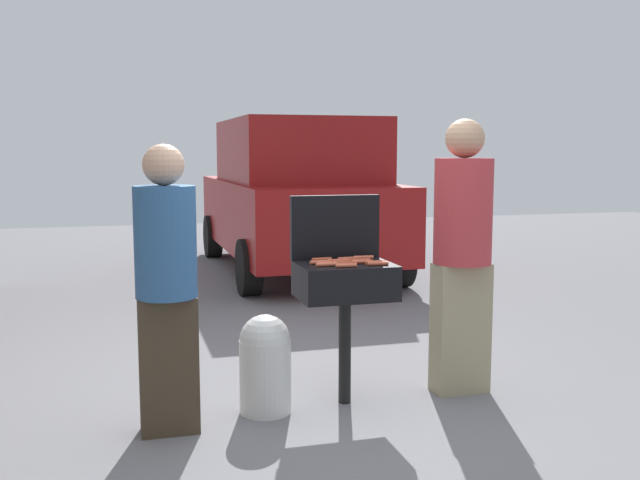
{
  "coord_description": "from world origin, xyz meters",
  "views": [
    {
      "loc": [
        -1.24,
        -4.25,
        1.61
      ],
      "look_at": [
        0.11,
        0.54,
        1.0
      ],
      "focal_mm": 40.5,
      "sensor_mm": 36.0,
      "label": 1
    }
  ],
  "objects_px": {
    "hot_dog_0": "(326,263)",
    "hot_dog_11": "(320,262)",
    "hot_dog_9": "(342,261)",
    "hot_dog_2": "(348,259)",
    "hot_dog_8": "(364,257)",
    "parked_minivan": "(295,195)",
    "hot_dog_13": "(347,263)",
    "person_right": "(462,246)",
    "hot_dog_3": "(338,261)",
    "hot_dog_5": "(378,264)",
    "person_left": "(166,279)",
    "hot_dog_1": "(346,266)",
    "hot_dog_6": "(375,263)",
    "hot_dog_10": "(360,260)",
    "hot_dog_7": "(363,262)",
    "bbq_grill": "(345,286)",
    "hot_dog_4": "(322,259)",
    "hot_dog_12": "(326,265)",
    "propane_tank": "(265,362)"
  },
  "relations": [
    {
      "from": "hot_dog_0",
      "to": "hot_dog_11",
      "type": "bearing_deg",
      "value": 111.46
    },
    {
      "from": "hot_dog_9",
      "to": "hot_dog_2",
      "type": "bearing_deg",
      "value": 55.0
    },
    {
      "from": "hot_dog_8",
      "to": "parked_minivan",
      "type": "relative_size",
      "value": 0.03
    },
    {
      "from": "hot_dog_13",
      "to": "person_right",
      "type": "relative_size",
      "value": 0.07
    },
    {
      "from": "hot_dog_3",
      "to": "hot_dog_11",
      "type": "xyz_separation_m",
      "value": [
        -0.12,
        -0.02,
        0.0
      ]
    },
    {
      "from": "hot_dog_5",
      "to": "hot_dog_11",
      "type": "relative_size",
      "value": 1.0
    },
    {
      "from": "person_right",
      "to": "person_left",
      "type": "bearing_deg",
      "value": 4.07
    },
    {
      "from": "hot_dog_0",
      "to": "hot_dog_1",
      "type": "xyz_separation_m",
      "value": [
        0.09,
        -0.11,
        0.0
      ]
    },
    {
      "from": "hot_dog_6",
      "to": "hot_dog_10",
      "type": "xyz_separation_m",
      "value": [
        -0.06,
        0.1,
        0.0
      ]
    },
    {
      "from": "hot_dog_1",
      "to": "hot_dog_2",
      "type": "bearing_deg",
      "value": 70.21
    },
    {
      "from": "parked_minivan",
      "to": "hot_dog_7",
      "type": "bearing_deg",
      "value": 80.73
    },
    {
      "from": "bbq_grill",
      "to": "hot_dog_1",
      "type": "height_order",
      "value": "hot_dog_1"
    },
    {
      "from": "hot_dog_8",
      "to": "hot_dog_9",
      "type": "bearing_deg",
      "value": -146.16
    },
    {
      "from": "hot_dog_3",
      "to": "person_left",
      "type": "distance_m",
      "value": 1.11
    },
    {
      "from": "hot_dog_9",
      "to": "parked_minivan",
      "type": "distance_m",
      "value": 5.18
    },
    {
      "from": "hot_dog_4",
      "to": "person_right",
      "type": "relative_size",
      "value": 0.07
    },
    {
      "from": "bbq_grill",
      "to": "hot_dog_12",
      "type": "distance_m",
      "value": 0.23
    },
    {
      "from": "hot_dog_6",
      "to": "hot_dog_7",
      "type": "relative_size",
      "value": 1.0
    },
    {
      "from": "person_right",
      "to": "propane_tank",
      "type": "bearing_deg",
      "value": -0.36
    },
    {
      "from": "hot_dog_13",
      "to": "hot_dog_0",
      "type": "bearing_deg",
      "value": 166.66
    },
    {
      "from": "bbq_grill",
      "to": "person_right",
      "type": "height_order",
      "value": "person_right"
    },
    {
      "from": "hot_dog_3",
      "to": "hot_dog_4",
      "type": "xyz_separation_m",
      "value": [
        -0.08,
        0.08,
        0.0
      ]
    },
    {
      "from": "parked_minivan",
      "to": "bbq_grill",
      "type": "bearing_deg",
      "value": 79.55
    },
    {
      "from": "bbq_grill",
      "to": "person_left",
      "type": "distance_m",
      "value": 1.15
    },
    {
      "from": "person_right",
      "to": "hot_dog_0",
      "type": "bearing_deg",
      "value": 0.57
    },
    {
      "from": "hot_dog_0",
      "to": "hot_dog_3",
      "type": "bearing_deg",
      "value": 38.34
    },
    {
      "from": "bbq_grill",
      "to": "hot_dog_2",
      "type": "xyz_separation_m",
      "value": [
        0.05,
        0.11,
        0.15
      ]
    },
    {
      "from": "hot_dog_0",
      "to": "hot_dog_11",
      "type": "height_order",
      "value": "same"
    },
    {
      "from": "hot_dog_11",
      "to": "hot_dog_4",
      "type": "bearing_deg",
      "value": 69.46
    },
    {
      "from": "hot_dog_7",
      "to": "parked_minivan",
      "type": "distance_m",
      "value": 5.21
    },
    {
      "from": "hot_dog_1",
      "to": "hot_dog_4",
      "type": "relative_size",
      "value": 1.0
    },
    {
      "from": "hot_dog_1",
      "to": "hot_dog_6",
      "type": "distance_m",
      "value": 0.22
    },
    {
      "from": "bbq_grill",
      "to": "hot_dog_3",
      "type": "relative_size",
      "value": 6.99
    },
    {
      "from": "hot_dog_2",
      "to": "hot_dog_6",
      "type": "xyz_separation_m",
      "value": [
        0.12,
        -0.19,
        0.0
      ]
    },
    {
      "from": "hot_dog_3",
      "to": "hot_dog_6",
      "type": "distance_m",
      "value": 0.24
    },
    {
      "from": "hot_dog_5",
      "to": "hot_dog_11",
      "type": "xyz_separation_m",
      "value": [
        -0.33,
        0.15,
        0.0
      ]
    },
    {
      "from": "hot_dog_7",
      "to": "hot_dog_9",
      "type": "bearing_deg",
      "value": 155.95
    },
    {
      "from": "hot_dog_8",
      "to": "propane_tank",
      "type": "xyz_separation_m",
      "value": [
        -0.7,
        -0.17,
        -0.6
      ]
    },
    {
      "from": "hot_dog_11",
      "to": "person_right",
      "type": "height_order",
      "value": "person_right"
    },
    {
      "from": "propane_tank",
      "to": "hot_dog_1",
      "type": "bearing_deg",
      "value": -13.73
    },
    {
      "from": "propane_tank",
      "to": "hot_dog_12",
      "type": "bearing_deg",
      "value": -7.28
    },
    {
      "from": "hot_dog_0",
      "to": "hot_dog_6",
      "type": "distance_m",
      "value": 0.31
    },
    {
      "from": "hot_dog_2",
      "to": "person_right",
      "type": "distance_m",
      "value": 0.77
    },
    {
      "from": "hot_dog_9",
      "to": "person_left",
      "type": "relative_size",
      "value": 0.08
    },
    {
      "from": "hot_dog_3",
      "to": "hot_dog_4",
      "type": "height_order",
      "value": "same"
    },
    {
      "from": "hot_dog_2",
      "to": "parked_minivan",
      "type": "height_order",
      "value": "parked_minivan"
    },
    {
      "from": "hot_dog_7",
      "to": "hot_dog_8",
      "type": "bearing_deg",
      "value": 68.97
    },
    {
      "from": "bbq_grill",
      "to": "hot_dog_8",
      "type": "bearing_deg",
      "value": 38.8
    },
    {
      "from": "hot_dog_4",
      "to": "propane_tank",
      "type": "distance_m",
      "value": 0.74
    },
    {
      "from": "hot_dog_3",
      "to": "hot_dog_13",
      "type": "height_order",
      "value": "same"
    }
  ]
}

